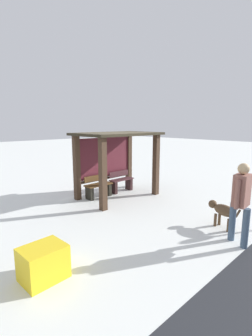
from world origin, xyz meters
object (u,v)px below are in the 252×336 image
(dog, at_px, (223,211))
(bus_shelter, at_px, (114,150))
(bench_left_inside, at_px, (98,188))
(grit_bin, at_px, (43,263))
(person_walking, at_px, (241,198))
(bench_center_inside, at_px, (121,182))

(dog, bearing_deg, bus_shelter, 92.55)
(bench_left_inside, bearing_deg, dog, -80.20)
(bench_left_inside, relative_size, grit_bin, 1.40)
(bus_shelter, xyz_separation_m, person_walking, (-0.39, -4.50, -0.60))
(dog, bearing_deg, bench_center_inside, 84.93)
(bench_center_inside, bearing_deg, grit_bin, -145.99)
(bench_left_inside, distance_m, bench_center_inside, 1.08)
(person_walking, xyz_separation_m, grit_bin, (-3.56, 1.71, -0.74))
(bench_left_inside, height_order, dog, bench_left_inside)
(bus_shelter, distance_m, bench_center_inside, 1.41)
(bench_center_inside, relative_size, dog, 1.11)
(bus_shelter, height_order, person_walking, bus_shelter)
(bench_left_inside, bearing_deg, grit_bin, -138.39)
(person_walking, bearing_deg, grit_bin, 154.32)
(bus_shelter, bearing_deg, person_walking, -94.93)
(bench_left_inside, xyz_separation_m, bench_center_inside, (1.08, 0.00, 0.00))
(bench_center_inside, bearing_deg, person_walking, -101.07)
(bench_center_inside, distance_m, dog, 4.14)
(bus_shelter, relative_size, bench_left_inside, 2.88)
(person_walking, relative_size, dog, 1.99)
(bus_shelter, height_order, bench_left_inside, bus_shelter)
(bench_center_inside, height_order, dog, bench_center_inside)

